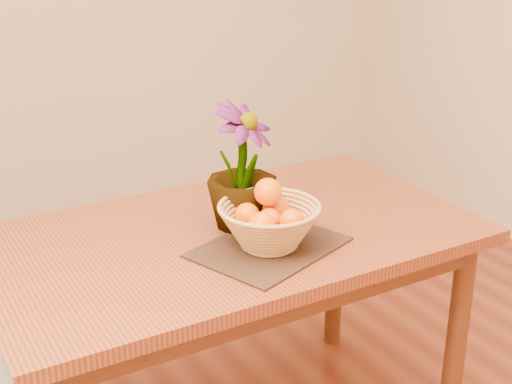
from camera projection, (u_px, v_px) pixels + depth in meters
table at (232, 258)px, 2.08m from camera, size 1.40×0.80×0.75m
placemat at (269, 247)px, 1.94m from camera, size 0.47×0.41×0.01m
wicker_basket at (269, 227)px, 1.91m from camera, size 0.28×0.28×0.11m
orange_pile at (269, 213)px, 1.91m from camera, size 0.17×0.16×0.14m
potted_plant at (242, 167)px, 2.01m from camera, size 0.28×0.28×0.36m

